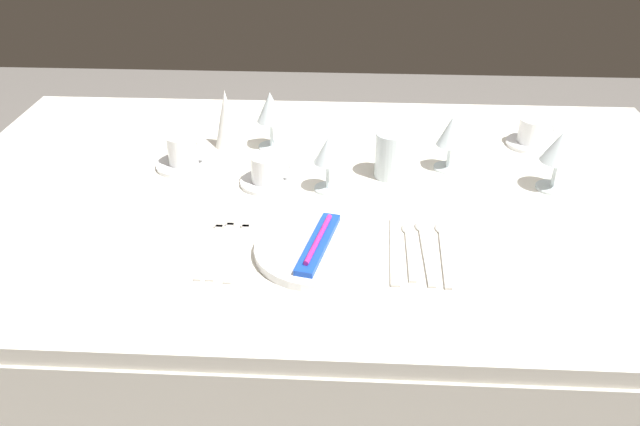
# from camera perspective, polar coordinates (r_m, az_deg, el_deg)

# --- Properties ---
(ground_plane) EXTENTS (6.00, 6.00, 0.00)m
(ground_plane) POSITION_cam_1_polar(r_m,az_deg,el_deg) (1.93, 0.32, -17.43)
(ground_plane) COLOR slate
(dining_table) EXTENTS (1.80, 1.11, 0.74)m
(dining_table) POSITION_cam_1_polar(r_m,az_deg,el_deg) (1.50, 0.39, -0.61)
(dining_table) COLOR silver
(dining_table) RESTS_ON ground
(dinner_plate) EXTENTS (0.25, 0.25, 0.02)m
(dinner_plate) POSITION_cam_1_polar(r_m,az_deg,el_deg) (1.24, -0.29, -3.31)
(dinner_plate) COLOR white
(dinner_plate) RESTS_ON dining_table
(toothbrush_package) EXTENTS (0.08, 0.21, 0.02)m
(toothbrush_package) POSITION_cam_1_polar(r_m,az_deg,el_deg) (1.23, -0.29, -2.67)
(toothbrush_package) COLOR blue
(toothbrush_package) RESTS_ON dinner_plate
(fork_outer) EXTENTS (0.02, 0.23, 0.00)m
(fork_outer) POSITION_cam_1_polar(r_m,az_deg,el_deg) (1.27, -7.23, -2.86)
(fork_outer) COLOR beige
(fork_outer) RESTS_ON dining_table
(fork_inner) EXTENTS (0.02, 0.23, 0.00)m
(fork_inner) POSITION_cam_1_polar(r_m,az_deg,el_deg) (1.28, -8.65, -2.66)
(fork_inner) COLOR beige
(fork_inner) RESTS_ON dining_table
(fork_salad) EXTENTS (0.03, 0.22, 0.00)m
(fork_salad) POSITION_cam_1_polar(r_m,az_deg,el_deg) (1.28, -9.67, -2.75)
(fork_salad) COLOR beige
(fork_salad) RESTS_ON dining_table
(dinner_knife) EXTENTS (0.03, 0.23, 0.00)m
(dinner_knife) POSITION_cam_1_polar(r_m,az_deg,el_deg) (1.25, 6.72, -3.48)
(dinner_knife) COLOR beige
(dinner_knife) RESTS_ON dining_table
(spoon_soup) EXTENTS (0.03, 0.20, 0.01)m
(spoon_soup) POSITION_cam_1_polar(r_m,az_deg,el_deg) (1.28, 8.04, -2.72)
(spoon_soup) COLOR beige
(spoon_soup) RESTS_ON dining_table
(spoon_dessert) EXTENTS (0.03, 0.23, 0.01)m
(spoon_dessert) POSITION_cam_1_polar(r_m,az_deg,el_deg) (1.28, 9.37, -2.76)
(spoon_dessert) COLOR beige
(spoon_dessert) RESTS_ON dining_table
(spoon_tea) EXTENTS (0.03, 0.23, 0.01)m
(spoon_tea) POSITION_cam_1_polar(r_m,az_deg,el_deg) (1.28, 11.04, -2.91)
(spoon_tea) COLOR beige
(spoon_tea) RESTS_ON dining_table
(saucer_left) EXTENTS (0.13, 0.13, 0.01)m
(saucer_left) POSITION_cam_1_polar(r_m,az_deg,el_deg) (1.76, 18.37, 5.96)
(saucer_left) COLOR white
(saucer_left) RESTS_ON dining_table
(coffee_cup_left) EXTENTS (0.09, 0.07, 0.06)m
(coffee_cup_left) POSITION_cam_1_polar(r_m,az_deg,el_deg) (1.75, 18.63, 7.04)
(coffee_cup_left) COLOR white
(coffee_cup_left) RESTS_ON saucer_left
(saucer_right) EXTENTS (0.13, 0.13, 0.01)m
(saucer_right) POSITION_cam_1_polar(r_m,az_deg,el_deg) (1.49, -4.72, 2.79)
(saucer_right) COLOR white
(saucer_right) RESTS_ON dining_table
(coffee_cup_right) EXTENTS (0.10, 0.07, 0.06)m
(coffee_cup_right) POSITION_cam_1_polar(r_m,az_deg,el_deg) (1.47, -4.71, 4.03)
(coffee_cup_right) COLOR white
(coffee_cup_right) RESTS_ON saucer_right
(saucer_far) EXTENTS (0.14, 0.14, 0.01)m
(saucer_far) POSITION_cam_1_polar(r_m,az_deg,el_deg) (1.60, -12.08, 4.28)
(saucer_far) COLOR white
(saucer_far) RESTS_ON dining_table
(coffee_cup_far) EXTENTS (0.10, 0.07, 0.07)m
(coffee_cup_far) POSITION_cam_1_polar(r_m,az_deg,el_deg) (1.58, -12.17, 5.60)
(coffee_cup_far) COLOR white
(coffee_cup_far) RESTS_ON saucer_far
(wine_glass_centre) EXTENTS (0.07, 0.07, 0.15)m
(wine_glass_centre) POSITION_cam_1_polar(r_m,az_deg,el_deg) (1.62, -4.47, 9.21)
(wine_glass_centre) COLOR silver
(wine_glass_centre) RESTS_ON dining_table
(wine_glass_left) EXTENTS (0.07, 0.07, 0.14)m
(wine_glass_left) POSITION_cam_1_polar(r_m,az_deg,el_deg) (1.54, 11.69, 6.95)
(wine_glass_left) COLOR silver
(wine_glass_left) RESTS_ON dining_table
(wine_glass_right) EXTENTS (0.06, 0.06, 0.13)m
(wine_glass_right) POSITION_cam_1_polar(r_m,az_deg,el_deg) (1.42, 0.72, 5.39)
(wine_glass_right) COLOR silver
(wine_glass_right) RESTS_ON dining_table
(wine_glass_far) EXTENTS (0.08, 0.08, 0.14)m
(wine_glass_far) POSITION_cam_1_polar(r_m,az_deg,el_deg) (1.52, 20.71, 5.32)
(wine_glass_far) COLOR silver
(wine_glass_far) RESTS_ON dining_table
(drink_tumbler) EXTENTS (0.08, 0.08, 0.11)m
(drink_tumbler) POSITION_cam_1_polar(r_m,az_deg,el_deg) (1.51, 6.37, 4.99)
(drink_tumbler) COLOR silver
(drink_tumbler) RESTS_ON dining_table
(napkin_folded) EXTENTS (0.07, 0.07, 0.15)m
(napkin_folded) POSITION_cam_1_polar(r_m,az_deg,el_deg) (1.65, -8.39, 8.37)
(napkin_folded) COLOR white
(napkin_folded) RESTS_ON dining_table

